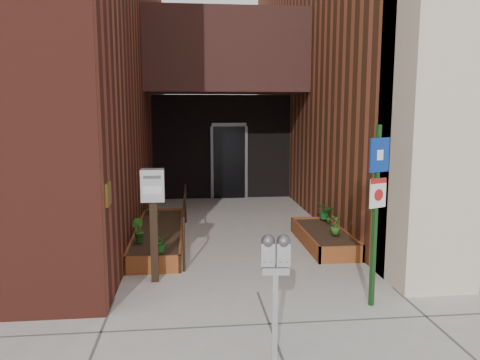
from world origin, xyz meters
name	(u,v)px	position (x,y,z in m)	size (l,w,h in m)	color
ground	(258,293)	(0.00, 0.00, 0.00)	(80.00, 80.00, 0.00)	#9E9991
architecture	(216,20)	(-0.18, 6.89, 4.98)	(20.00, 14.60, 10.00)	maroon
planter_left	(159,236)	(-1.55, 2.70, 0.13)	(0.90, 3.60, 0.30)	brown
planter_right	(324,238)	(1.60, 2.20, 0.13)	(0.80, 2.20, 0.30)	brown
handrail	(185,205)	(-1.05, 2.65, 0.75)	(0.04, 3.34, 0.90)	black
parking_meter	(276,263)	(-0.08, -1.78, 1.03)	(0.30, 0.15, 1.34)	#B4B4B7
sign_post	(377,197)	(1.45, -0.60, 1.47)	(0.31, 0.15, 2.39)	#173E16
payment_dropbox	(153,201)	(-1.48, 0.61, 1.24)	(0.35, 0.27, 1.72)	black
shrub_left_a	(160,242)	(-1.43, 1.10, 0.46)	(0.29, 0.29, 0.33)	#1D631C
shrub_left_b	(138,230)	(-1.85, 1.77, 0.50)	(0.22, 0.22, 0.41)	#27611B
shrub_left_c	(154,211)	(-1.70, 3.54, 0.46)	(0.18, 0.18, 0.32)	#1B5F21
shrub_left_d	(150,204)	(-1.84, 4.09, 0.49)	(0.20, 0.20, 0.38)	#265F1B
shrub_right_a	(336,225)	(1.72, 1.87, 0.47)	(0.19, 0.19, 0.35)	#2D611B
shrub_right_b	(329,215)	(1.85, 2.74, 0.47)	(0.18, 0.18, 0.35)	#1D5117
shrub_right_c	(324,211)	(1.85, 3.06, 0.49)	(0.33, 0.33, 0.37)	#19581E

